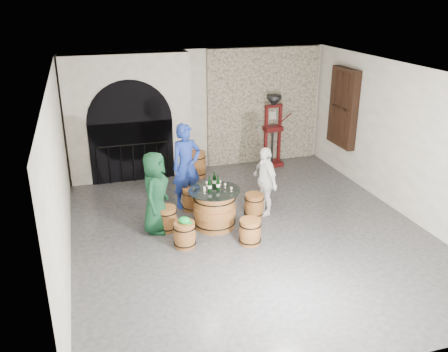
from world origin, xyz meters
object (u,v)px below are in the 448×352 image
object	(u,v)px
wine_bottle_left	(210,185)
corking_press	(273,125)
person_blue	(186,166)
wine_bottle_center	(218,184)
barrel_stool_near_left	(185,235)
side_barrel	(197,164)
person_green	(155,193)
barrel_stool_right	(254,205)
barrel_table	(215,209)
barrel_stool_far	(192,199)
person_white	(265,181)
wine_bottle_right	(214,180)
barrel_stool_left	(167,219)
barrel_stool_near_right	(250,232)

from	to	relation	value
wine_bottle_left	corking_press	xyz separation A→B (m)	(2.66, 3.13, 0.20)
person_blue	wine_bottle_center	distance (m)	1.23
barrel_stool_near_left	side_barrel	bearing A→B (deg)	72.58
barrel_stool_near_left	person_green	bearing A→B (deg)	117.03
barrel_stool_right	side_barrel	distance (m)	2.73
barrel_table	wine_bottle_center	bearing A→B (deg)	-2.86
person_blue	wine_bottle_left	bearing A→B (deg)	-95.55
barrel_stool_far	barrel_stool_near_left	distance (m)	1.66
person_blue	wine_bottle_center	xyz separation A→B (m)	(0.39, -1.17, -0.01)
barrel_table	barrel_stool_near_left	bearing A→B (deg)	-141.23
person_green	person_blue	size ratio (longest dim) A/B	0.88
person_white	corking_press	xyz separation A→B (m)	(1.34, 2.81, 0.39)
barrel_stool_far	person_green	xyz separation A→B (m)	(-0.92, -0.78, 0.59)
barrel_table	wine_bottle_right	xyz separation A→B (m)	(0.06, 0.20, 0.54)
barrel_table	barrel_stool_far	size ratio (longest dim) A/B	2.11
person_blue	barrel_stool_near_left	bearing A→B (deg)	-119.91
person_white	person_blue	bearing A→B (deg)	-127.41
corking_press	person_blue	bearing A→B (deg)	-150.70
wine_bottle_left	side_barrel	size ratio (longest dim) A/B	0.48
barrel_stool_right	wine_bottle_center	size ratio (longest dim) A/B	1.56
barrel_stool_far	barrel_stool_right	xyz separation A→B (m)	(1.22, -0.72, 0.00)
barrel_stool_left	barrel_stool_far	world-z (taller)	same
barrel_stool_far	person_white	size ratio (longest dim) A/B	0.33
wine_bottle_right	barrel_stool_left	bearing A→B (deg)	-176.98
barrel_table	person_green	xyz separation A→B (m)	(-1.18, 0.17, 0.44)
barrel_stool_far	corking_press	world-z (taller)	corking_press
person_blue	corking_press	size ratio (longest dim) A/B	0.97
person_white	barrel_stool_left	bearing A→B (deg)	-93.90
barrel_table	side_barrel	bearing A→B (deg)	83.50
barrel_table	side_barrel	size ratio (longest dim) A/B	1.58
barrel_stool_near_left	barrel_table	bearing A→B (deg)	38.77
barrel_stool_left	side_barrel	distance (m)	3.04
person_green	wine_bottle_center	bearing A→B (deg)	-70.83
barrel_table	barrel_stool_left	size ratio (longest dim) A/B	2.11
barrel_stool_near_right	person_green	distance (m)	2.03
barrel_stool_far	barrel_stool_left	bearing A→B (deg)	-131.56
wine_bottle_center	corking_press	distance (m)	3.98
person_green	wine_bottle_left	distance (m)	1.09
barrel_stool_near_left	person_green	xyz separation A→B (m)	(-0.40, 0.79, 0.59)
barrel_stool_near_left	wine_bottle_left	bearing A→B (deg)	41.86
person_green	corking_press	bearing A→B (deg)	-24.57
barrel_stool_left	barrel_stool_right	size ratio (longest dim) A/B	1.00
person_blue	corking_press	distance (m)	3.47
wine_bottle_left	wine_bottle_right	size ratio (longest dim) A/B	1.00
barrel_stool_near_right	barrel_stool_near_left	bearing A→B (deg)	168.32
barrel_stool_left	person_blue	distance (m)	1.41
barrel_stool_far	person_white	bearing A→B (deg)	-23.94
barrel_table	barrel_stool_near_left	size ratio (longest dim) A/B	2.11
side_barrel	barrel_stool_far	bearing A→B (deg)	-106.97
person_green	wine_bottle_right	xyz separation A→B (m)	(1.23, 0.03, 0.11)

